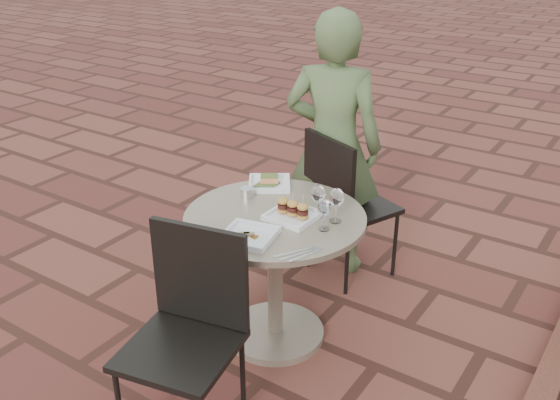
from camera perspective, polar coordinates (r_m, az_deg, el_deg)
The scene contains 14 objects.
ground at distance 3.63m, azimuth -3.41°, elevation -10.20°, with size 60.00×60.00×0.00m, color brown.
cafe_table at distance 3.18m, azimuth -0.45°, elevation -5.35°, with size 0.90×0.90×0.73m.
chair_far at distance 3.71m, azimuth 5.67°, elevation 0.40°, with size 0.57×0.57×0.93m.
chair_near at distance 2.67m, azimuth -8.26°, elevation -10.60°, with size 0.52×0.52×0.93m.
diner at distance 3.75m, azimuth 4.87°, elevation 4.95°, with size 0.59×0.39×1.62m, color #475C32.
plate_salmon at distance 3.38m, azimuth -1.00°, elevation 1.60°, with size 0.31×0.31×0.06m.
plate_sliders at distance 3.02m, azimuth 1.18°, elevation -1.11°, with size 0.23×0.23×0.14m.
plate_tuna at distance 2.85m, azimuth -2.89°, elevation -3.23°, with size 0.27×0.27×0.03m.
wine_glass_right at distance 2.89m, azimuth 4.10°, elevation -0.78°, with size 0.07×0.07×0.15m.
wine_glass_mid at distance 3.01m, azimuth 3.51°, elevation 0.52°, with size 0.07×0.07×0.17m.
wine_glass_far at distance 2.96m, azimuth 5.17°, elevation 0.17°, with size 0.07×0.07×0.17m.
steel_ramekin at distance 3.25m, azimuth -3.06°, elevation 0.69°, with size 0.07×0.07×0.05m, color silver.
cutlery_set at distance 2.73m, azimuth 1.89°, elevation -4.92°, with size 0.10×0.22×0.00m, color silver, non-canonical shape.
planter_curb at distance 3.33m, azimuth 23.48°, elevation -14.78°, with size 0.12×3.00×0.15m, color brown.
Camera 1 is at (1.82, -2.33, 2.11)m, focal length 40.00 mm.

